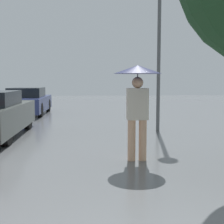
# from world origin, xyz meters

# --- Properties ---
(pedestrian) EXTENTS (0.91, 0.91, 1.85)m
(pedestrian) POSITION_xyz_m (0.53, 4.97, 1.39)
(pedestrian) COLOR tan
(pedestrian) RESTS_ON ground_plane
(parked_car_farthest) EXTENTS (1.67, 3.98, 1.22)m
(parked_car_farthest) POSITION_xyz_m (-3.24, 13.52, 0.58)
(parked_car_farthest) COLOR navy
(parked_car_farthest) RESTS_ON ground_plane
(street_lamp) EXTENTS (0.40, 0.40, 5.04)m
(street_lamp) POSITION_xyz_m (1.67, 8.35, 3.71)
(street_lamp) COLOR #515456
(street_lamp) RESTS_ON ground_plane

